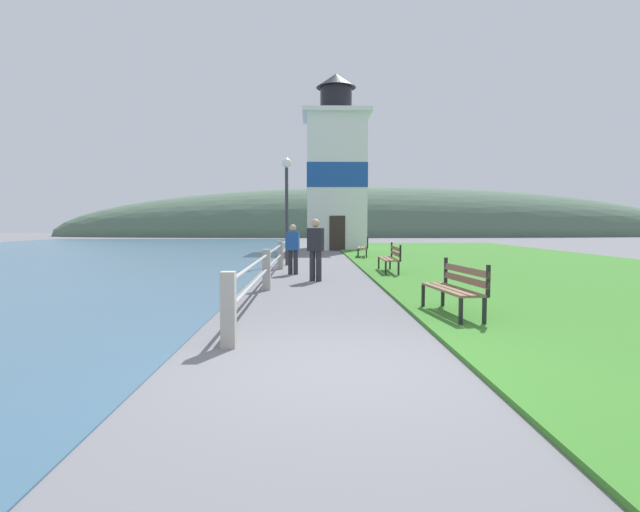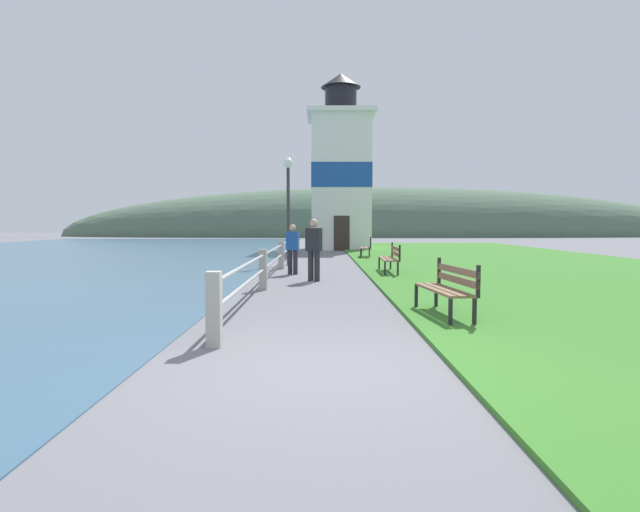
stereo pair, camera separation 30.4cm
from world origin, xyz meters
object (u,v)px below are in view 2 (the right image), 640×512
Objects in this scene: park_bench_far at (365,246)px; person_by_railing at (291,247)px; lighthouse at (339,174)px; person_strolling at (312,248)px; park_bench_midway at (389,257)px; lamp_post at (286,191)px; park_bench_near at (446,286)px.

park_bench_far is 7.80m from person_by_railing.
lighthouse is 15.74m from person_by_railing.
lighthouse is (-0.88, 7.93, 4.03)m from park_bench_far.
park_bench_far is 1.00× the size of person_strolling.
park_bench_midway is 1.19× the size of park_bench_far.
lamp_post reaches higher than person_by_railing.
person_strolling is 1.10× the size of person_by_railing.
park_bench_midway is 0.19× the size of lighthouse.
lamp_post is at bearing 16.75° from person_by_railing.
lamp_post is (-3.30, -3.82, 2.20)m from park_bench_far.
person_strolling is 5.61m from lamp_post.
person_strolling is (-1.41, -16.96, -3.66)m from lighthouse.
person_by_railing reaches higher than park_bench_far.
park_bench_near is at bearing -146.50° from person_by_railing.
park_bench_far is 1.10× the size of person_by_railing.
person_by_railing is at bearing -84.20° from lamp_post.
lighthouse is at bearing -94.60° from park_bench_near.
lamp_post is at bearing -101.63° from lighthouse.
park_bench_near is 7.15m from park_bench_midway.
lighthouse is 2.64× the size of lamp_post.
park_bench_far is 0.16× the size of lighthouse.
park_bench_near is 1.13× the size of person_by_railing.
park_bench_midway is (0.08, 7.15, 0.00)m from park_bench_near.
person_by_railing is 0.39× the size of lamp_post.
park_bench_midway is 5.20m from lamp_post.
person_by_railing is (-3.01, -0.09, 0.29)m from park_bench_midway.
person_strolling reaches higher than park_bench_near.
person_strolling is (-2.29, -9.03, 0.37)m from park_bench_far.
park_bench_midway is 1.19× the size of person_strolling.
person_by_railing is 3.91m from lamp_post.
lighthouse reaches higher than person_by_railing.
park_bench_far is (-0.05, 7.12, -0.00)m from park_bench_midway.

